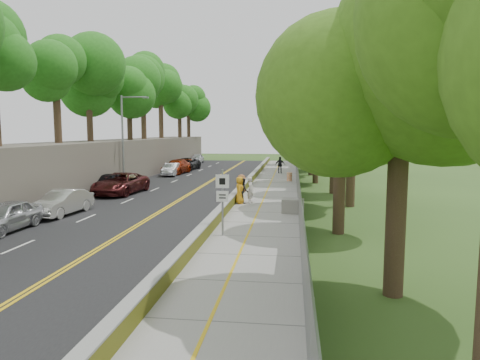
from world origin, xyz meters
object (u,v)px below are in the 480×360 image
at_px(car_1, 62,202).
at_px(streetlight, 125,134).
at_px(painter_0, 240,190).
at_px(concrete_block, 293,206).
at_px(signpost, 222,195).
at_px(construction_barrel, 289,177).
at_px(car_0, 5,216).
at_px(car_2, 121,184).
at_px(person_far, 280,165).

bearing_deg(car_1, streetlight, 101.10).
bearing_deg(car_1, painter_0, 32.34).
height_order(concrete_block, painter_0, painter_0).
xyz_separation_m(signpost, construction_barrel, (2.90, 22.43, -1.50)).
distance_m(signpost, concrete_block, 7.00).
distance_m(car_0, car_1, 4.26).
height_order(signpost, car_0, signpost).
bearing_deg(car_1, car_2, 94.65).
distance_m(car_0, person_far, 33.06).
height_order(concrete_block, person_far, person_far).
distance_m(concrete_block, car_0, 15.33).
relative_size(signpost, construction_barrel, 3.72).
relative_size(signpost, car_0, 0.71).
height_order(streetlight, concrete_block, streetlight).
xyz_separation_m(streetlight, concrete_block, (14.76, -11.00, -4.17)).
height_order(streetlight, painter_0, streetlight).
relative_size(construction_barrel, car_0, 0.19).
bearing_deg(painter_0, person_far, -7.55).
relative_size(signpost, car_2, 0.53).
distance_m(streetlight, person_far, 19.07).
bearing_deg(streetlight, signpost, -55.92).
height_order(car_2, painter_0, painter_0).
distance_m(signpost, car_1, 10.86).
distance_m(signpost, car_0, 10.74).
height_order(construction_barrel, car_1, car_1).
height_order(streetlight, car_1, streetlight).
bearing_deg(person_far, construction_barrel, 101.93).
xyz_separation_m(concrete_block, painter_0, (-3.55, 2.87, 0.49)).
bearing_deg(car_1, signpost, -15.68).
bearing_deg(person_far, concrete_block, 97.11).
bearing_deg(person_far, signpost, 90.26).
relative_size(concrete_block, car_0, 0.29).
xyz_separation_m(car_0, car_2, (0.61, 12.65, 0.07)).
bearing_deg(car_1, car_0, -92.61).
relative_size(streetlight, concrete_block, 6.40).
relative_size(concrete_block, car_2, 0.21).
xyz_separation_m(streetlight, person_far, (13.26, 13.21, -3.63)).
distance_m(streetlight, construction_barrel, 15.95).
bearing_deg(streetlight, car_2, -72.96).
bearing_deg(concrete_block, streetlight, 143.31).
height_order(car_1, person_far, person_far).
bearing_deg(painter_0, construction_barrel, -15.34).
bearing_deg(painter_0, streetlight, 51.97).
bearing_deg(construction_barrel, car_2, -141.81).
relative_size(car_0, person_far, 2.26).
distance_m(signpost, construction_barrel, 22.66).
xyz_separation_m(concrete_block, person_far, (-1.50, 24.21, 0.54)).
bearing_deg(signpost, streetlight, 124.08).
xyz_separation_m(signpost, painter_0, (-0.30, 8.88, -1.00)).
distance_m(streetlight, signpost, 20.72).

